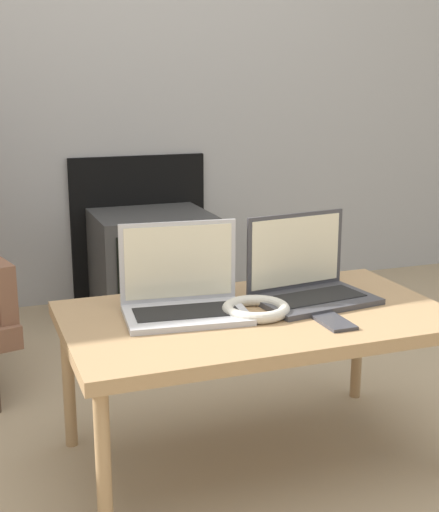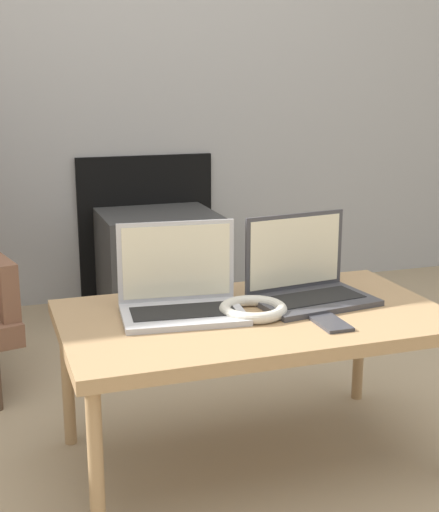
{
  "view_description": "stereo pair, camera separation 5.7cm",
  "coord_description": "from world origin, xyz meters",
  "px_view_note": "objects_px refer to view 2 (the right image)",
  "views": [
    {
      "loc": [
        -0.74,
        -1.5,
        1.07
      ],
      "look_at": [
        0.0,
        0.51,
        0.54
      ],
      "focal_mm": 50.0,
      "sensor_mm": 36.0,
      "label": 1
    },
    {
      "loc": [
        -0.69,
        -1.52,
        1.07
      ],
      "look_at": [
        0.0,
        0.51,
        0.54
      ],
      "focal_mm": 50.0,
      "sensor_mm": 36.0,
      "label": 2
    }
  ],
  "objects_px": {
    "phone": "(329,322)",
    "tv": "(159,262)",
    "headphones": "(253,309)",
    "laptop_right": "(306,281)",
    "laptop_left": "(181,293)"
  },
  "relations": [
    {
      "from": "phone",
      "to": "tv",
      "type": "bearing_deg",
      "value": 92.77
    },
    {
      "from": "phone",
      "to": "tv",
      "type": "height_order",
      "value": "tv"
    },
    {
      "from": "laptop_right",
      "to": "phone",
      "type": "distance_m",
      "value": 0.23
    },
    {
      "from": "laptop_left",
      "to": "laptop_right",
      "type": "relative_size",
      "value": 0.99
    },
    {
      "from": "tv",
      "to": "headphones",
      "type": "bearing_deg",
      "value": -93.45
    },
    {
      "from": "laptop_left",
      "to": "laptop_right",
      "type": "distance_m",
      "value": 0.38
    },
    {
      "from": "headphones",
      "to": "tv",
      "type": "bearing_deg",
      "value": 86.55
    },
    {
      "from": "laptop_left",
      "to": "phone",
      "type": "distance_m",
      "value": 0.41
    },
    {
      "from": "headphones",
      "to": "phone",
      "type": "distance_m",
      "value": 0.21
    },
    {
      "from": "laptop_right",
      "to": "headphones",
      "type": "distance_m",
      "value": 0.22
    },
    {
      "from": "headphones",
      "to": "tv",
      "type": "xyz_separation_m",
      "value": [
        0.09,
        1.44,
        -0.23
      ]
    },
    {
      "from": "headphones",
      "to": "phone",
      "type": "bearing_deg",
      "value": -39.56
    },
    {
      "from": "laptop_right",
      "to": "tv",
      "type": "distance_m",
      "value": 1.39
    },
    {
      "from": "laptop_right",
      "to": "tv",
      "type": "xyz_separation_m",
      "value": [
        -0.11,
        1.36,
        -0.27
      ]
    },
    {
      "from": "laptop_left",
      "to": "tv",
      "type": "xyz_separation_m",
      "value": [
        0.27,
        1.36,
        -0.27
      ]
    }
  ]
}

